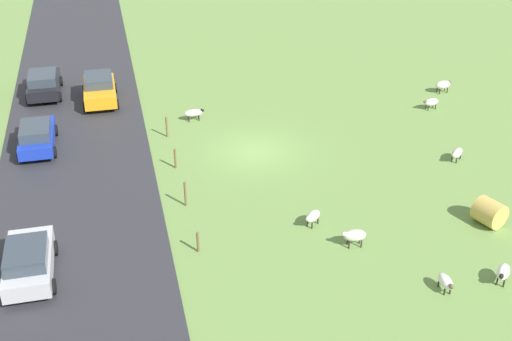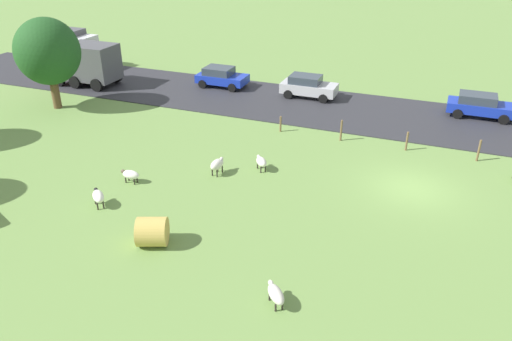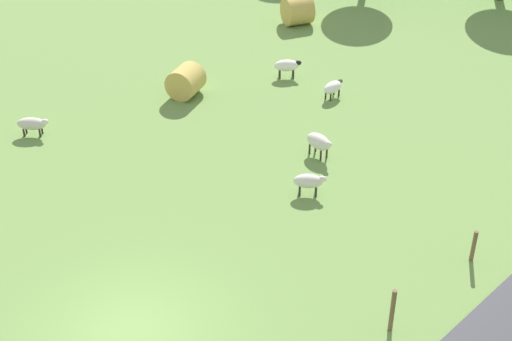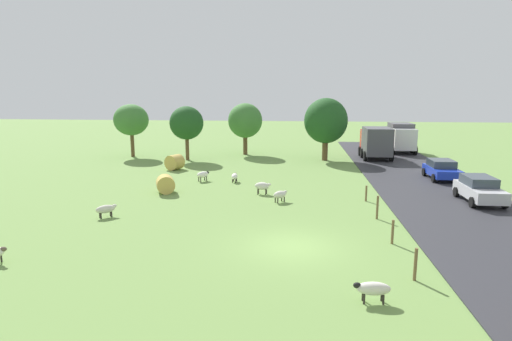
{
  "view_description": "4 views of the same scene",
  "coord_description": "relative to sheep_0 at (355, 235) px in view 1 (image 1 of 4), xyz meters",
  "views": [
    {
      "loc": [
        7.47,
        31.57,
        17.09
      ],
      "look_at": [
        1.12,
        4.81,
        1.57
      ],
      "focal_mm": 46.43,
      "sensor_mm": 36.0,
      "label": 1
    },
    {
      "loc": [
        -22.96,
        -0.74,
        12.06
      ],
      "look_at": [
        -3.37,
        6.98,
        1.3
      ],
      "focal_mm": 35.13,
      "sensor_mm": 36.0,
      "label": 2
    },
    {
      "loc": [
        11.81,
        -7.45,
        13.69
      ],
      "look_at": [
        -1.52,
        5.99,
        1.36
      ],
      "focal_mm": 53.02,
      "sensor_mm": 36.0,
      "label": 3
    },
    {
      "loc": [
        0.16,
        -18.05,
        6.87
      ],
      "look_at": [
        -2.5,
        9.0,
        1.74
      ],
      "focal_mm": 29.71,
      "sensor_mm": 36.0,
      "label": 4
    }
  ],
  "objects": [
    {
      "name": "car_6",
      "position": [
        10.26,
        -18.58,
        0.36
      ],
      "size": [
        2.18,
        4.25,
        1.66
      ],
      "color": "orange",
      "rests_on": "road_strip"
    },
    {
      "name": "fence_post_3",
      "position": [
        6.68,
        -1.17,
        -0.06
      ],
      "size": [
        0.12,
        0.12,
        1.0
      ],
      "primitive_type": "cylinder",
      "color": "brown",
      "rests_on": "ground_plane"
    },
    {
      "name": "sheep_5",
      "position": [
        -8.15,
        -6.1,
        -0.1
      ],
      "size": [
        1.09,
        1.03,
        0.69
      ],
      "color": "beige",
      "rests_on": "ground_plane"
    },
    {
      "name": "hay_bale_1",
      "position": [
        -6.62,
        -0.24,
        0.05
      ],
      "size": [
        1.58,
        1.57,
        1.22
      ],
      "primitive_type": "cylinder",
      "rotation": [
        1.57,
        0.0,
        0.38
      ],
      "color": "tan",
      "rests_on": "ground_plane"
    },
    {
      "name": "car_0",
      "position": [
        13.58,
        -0.92,
        0.33
      ],
      "size": [
        2.04,
        4.04,
        1.59
      ],
      "color": "#B7B7BC",
      "rests_on": "road_strip"
    },
    {
      "name": "sheep_1",
      "position": [
        -9.88,
        -12.65,
        -0.08
      ],
      "size": [
        1.13,
        0.61,
        0.72
      ],
      "color": "silver",
      "rests_on": "ground_plane"
    },
    {
      "name": "ground_plane",
      "position": [
        2.13,
        -9.63,
        -0.56
      ],
      "size": [
        160.0,
        160.0,
        0.0
      ],
      "primitive_type": "plane",
      "color": "#6B8E47"
    },
    {
      "name": "sheep_7",
      "position": [
        -2.43,
        3.67,
        -0.11
      ],
      "size": [
        0.46,
        1.03,
        0.67
      ],
      "color": "white",
      "rests_on": "ground_plane"
    },
    {
      "name": "sheep_0",
      "position": [
        0.0,
        0.0,
        0.0
      ],
      "size": [
        1.12,
        0.6,
        0.82
      ],
      "color": "silver",
      "rests_on": "ground_plane"
    },
    {
      "name": "sheep_3",
      "position": [
        1.27,
        -1.96,
        -0.07
      ],
      "size": [
        1.0,
        0.96,
        0.72
      ],
      "color": "silver",
      "rests_on": "ground_plane"
    },
    {
      "name": "sheep_6",
      "position": [
        4.84,
        -14.46,
        -0.07
      ],
      "size": [
        1.24,
        0.49,
        0.71
      ],
      "color": "silver",
      "rests_on": "ground_plane"
    },
    {
      "name": "car_1",
      "position": [
        13.83,
        -12.66,
        0.29
      ],
      "size": [
        2.02,
        4.28,
        1.52
      ],
      "color": "#1933B2",
      "rests_on": "road_strip"
    },
    {
      "name": "fence_post_2",
      "position": [
        6.68,
        -4.98,
        0.09
      ],
      "size": [
        0.12,
        0.12,
        1.29
      ],
      "primitive_type": "cylinder",
      "color": "brown",
      "rests_on": "ground_plane"
    },
    {
      "name": "sheep_2",
      "position": [
        -4.92,
        3.72,
        -0.04
      ],
      "size": [
        1.03,
        1.07,
        0.76
      ],
      "color": "white",
      "rests_on": "ground_plane"
    },
    {
      "name": "fence_post_0",
      "position": [
        6.68,
        -12.6,
        0.06
      ],
      "size": [
        0.12,
        0.12,
        1.24
      ],
      "primitive_type": "cylinder",
      "color": "brown",
      "rests_on": "ground_plane"
    },
    {
      "name": "road_strip",
      "position": [
        11.81,
        -9.63,
        -0.53
      ],
      "size": [
        8.0,
        80.0,
        0.06
      ],
      "primitive_type": "cube",
      "color": "#2D2D33",
      "rests_on": "ground_plane"
    },
    {
      "name": "sheep_4",
      "position": [
        -11.88,
        -14.96,
        -0.01
      ],
      "size": [
        1.23,
        0.69,
        0.83
      ],
      "color": "beige",
      "rests_on": "ground_plane"
    },
    {
      "name": "fence_post_1",
      "position": [
        6.68,
        -8.79,
        0.0
      ],
      "size": [
        0.12,
        0.12,
        1.13
      ],
      "primitive_type": "cylinder",
      "color": "brown",
      "rests_on": "ground_plane"
    },
    {
      "name": "car_3",
      "position": [
        13.78,
        -20.46,
        0.33
      ],
      "size": [
        2.18,
        4.3,
        1.59
      ],
      "color": "black",
      "rests_on": "road_strip"
    }
  ]
}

